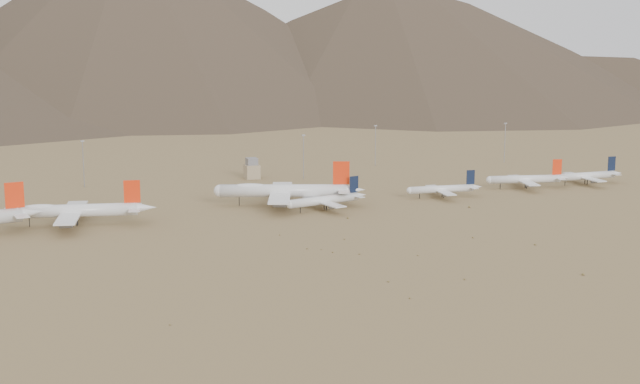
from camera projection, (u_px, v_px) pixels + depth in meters
name	position (u px, v px, depth m)	size (l,w,h in m)	color
ground	(266.00, 225.00, 392.61)	(3000.00, 3000.00, 0.00)	#9D7D51
widebody_centre	(75.00, 210.00, 390.60)	(64.87, 50.99, 19.57)	silver
widebody_east	(284.00, 191.00, 433.47)	(70.18, 56.15, 21.92)	silver
narrowbody_a	(326.00, 200.00, 424.25)	(44.75, 32.75, 14.92)	silver
narrowbody_b	(444.00, 189.00, 455.42)	(41.15, 29.82, 13.61)	silver
narrowbody_c	(527.00, 179.00, 481.32)	(46.23, 34.04, 15.53)	silver
narrowbody_d	(587.00, 176.00, 493.33)	(45.02, 32.18, 14.85)	silver
control_tower	(252.00, 169.00, 512.30)	(8.00, 8.00, 12.00)	#9B8869
mast_west	(83.00, 161.00, 483.11)	(2.00, 0.60, 25.70)	gray
mast_centre	(303.00, 154.00, 509.34)	(2.00, 0.60, 25.70)	gray
mast_east	(375.00, 143.00, 558.25)	(2.00, 0.60, 25.70)	gray
mast_far_east	(505.00, 141.00, 571.60)	(2.00, 0.60, 25.70)	gray
desert_scrub	(294.00, 270.00, 318.40)	(434.82, 170.21, 0.98)	brown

